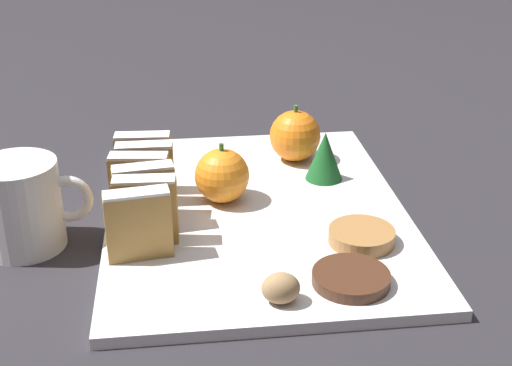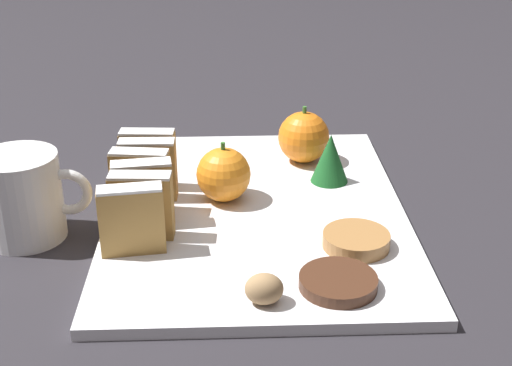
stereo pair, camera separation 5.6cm
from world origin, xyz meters
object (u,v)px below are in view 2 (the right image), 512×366
at_px(orange_near, 224,174).
at_px(coffee_mug, 23,197).
at_px(walnut, 260,289).
at_px(chocolate_cookie, 338,282).
at_px(orange_far, 304,137).

relative_size(orange_near, coffee_mug, 0.60).
relative_size(walnut, chocolate_cookie, 0.48).
xyz_separation_m(orange_far, walnut, (-0.07, -0.31, -0.02)).
bearing_deg(orange_near, walnut, -81.19).
bearing_deg(orange_far, chocolate_cookie, -89.34).
xyz_separation_m(orange_near, chocolate_cookie, (0.10, -0.18, -0.02)).
height_order(orange_near, coffee_mug, coffee_mug).
height_order(walnut, coffee_mug, coffee_mug).
distance_m(chocolate_cookie, coffee_mug, 0.34).
xyz_separation_m(chocolate_cookie, coffee_mug, (-0.31, 0.13, 0.03)).
relative_size(orange_far, coffee_mug, 0.63).
xyz_separation_m(walnut, chocolate_cookie, (0.07, 0.02, -0.01)).
bearing_deg(coffee_mug, chocolate_cookie, -22.23).
xyz_separation_m(orange_near, orange_far, (0.10, 0.10, 0.00)).
relative_size(chocolate_cookie, coffee_mug, 0.62).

